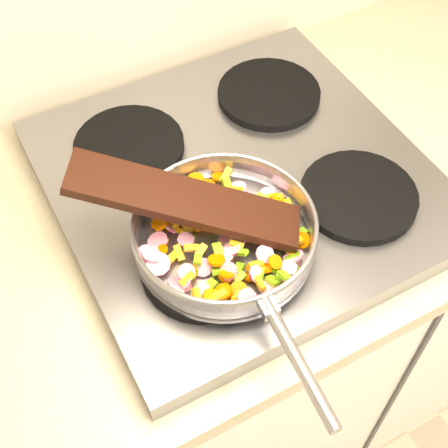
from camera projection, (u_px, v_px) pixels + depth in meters
name	position (u px, v px, depth m)	size (l,w,h in m)	color
cooktop	(240.00, 181.00, 1.06)	(0.60, 0.60, 0.04)	#939399
grate_fl	(204.00, 265.00, 0.92)	(0.19, 0.19, 0.02)	black
grate_fr	(359.00, 196.00, 1.00)	(0.19, 0.19, 0.02)	black
grate_bl	(129.00, 146.00, 1.07)	(0.19, 0.19, 0.02)	black
grate_br	(269.00, 94.00, 1.15)	(0.19, 0.19, 0.02)	black
saute_pan	(225.00, 233.00, 0.91)	(0.31, 0.48, 0.06)	#9E9EA5
vegetable_heap	(222.00, 238.00, 0.92)	(0.26, 0.26, 0.05)	#689F14
wooden_spatula	(186.00, 201.00, 0.89)	(0.34, 0.08, 0.02)	black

